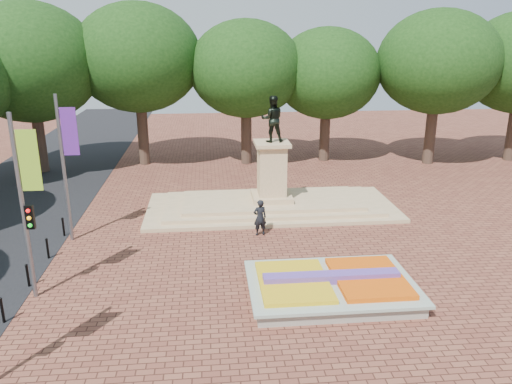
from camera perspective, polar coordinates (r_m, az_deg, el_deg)
The scene contains 7 objects.
ground at distance 21.22m, azimuth 4.56°, elevation -9.12°, with size 90.00×90.00×0.00m, color brown.
flower_bed at distance 19.52m, azimuth 8.65°, elevation -10.55°, with size 6.30×4.30×0.91m.
monument at distance 28.22m, azimuth 1.79°, elevation -0.25°, with size 14.00×6.00×6.40m.
tree_row_back at distance 37.22m, azimuth 3.51°, elevation 13.15°, with size 44.80×8.80×10.43m.
banner_poles at distance 19.37m, azimuth -25.15°, elevation -1.06°, with size 0.88×11.17×7.00m.
bollard_row at distance 20.64m, azimuth -25.77°, elevation -10.13°, with size 0.12×13.12×0.98m.
pedestrian at distance 24.55m, azimuth 0.45°, elevation -2.94°, with size 0.67×0.44×1.83m, color black.
Camera 1 is at (-3.52, -18.64, 9.50)m, focal length 35.00 mm.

